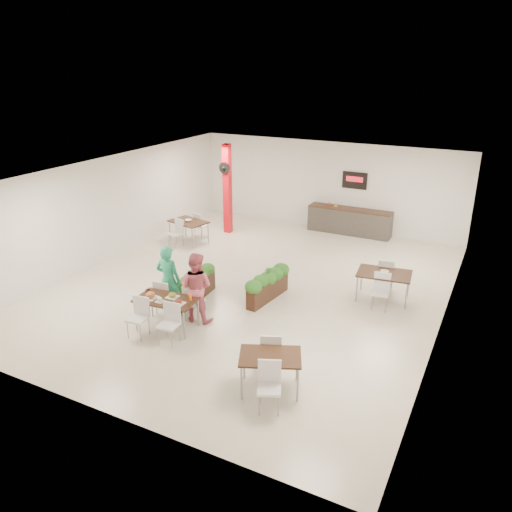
{
  "coord_description": "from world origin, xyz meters",
  "views": [
    {
      "loc": [
        5.85,
        -11.26,
        5.85
      ],
      "look_at": [
        0.31,
        -0.42,
        1.1
      ],
      "focal_mm": 35.0,
      "sensor_mm": 36.0,
      "label": 1
    }
  ],
  "objects": [
    {
      "name": "diner_woman",
      "position": [
        -0.31,
        -2.34,
        0.86
      ],
      "size": [
        0.89,
        0.73,
        1.72
      ],
      "primitive_type": "imported",
      "rotation": [
        0.0,
        0.0,
        3.23
      ],
      "color": "#D15D70",
      "rests_on": "ground"
    },
    {
      "name": "planter_left",
      "position": [
        -0.94,
        -1.46,
        0.49
      ],
      "size": [
        0.47,
        1.76,
        0.91
      ],
      "rotation": [
        0.0,
        0.0,
        1.63
      ],
      "color": "black",
      "rests_on": "ground"
    },
    {
      "name": "service_counter",
      "position": [
        1.0,
        5.65,
        0.49
      ],
      "size": [
        3.0,
        0.64,
        2.2
      ],
      "color": "#312F2C",
      "rests_on": "ground"
    },
    {
      "name": "red_column",
      "position": [
        -3.0,
        3.79,
        1.64
      ],
      "size": [
        0.4,
        0.41,
        3.2
      ],
      "color": "red",
      "rests_on": "ground"
    },
    {
      "name": "diner_man",
      "position": [
        -1.11,
        -2.34,
        0.89
      ],
      "size": [
        0.68,
        0.48,
        1.77
      ],
      "primitive_type": "imported",
      "rotation": [
        0.0,
        0.0,
        3.23
      ],
      "color": "#27AC7C",
      "rests_on": "ground"
    },
    {
      "name": "main_table",
      "position": [
        -0.72,
        -3.0,
        0.64
      ],
      "size": [
        1.47,
        1.73,
        0.92
      ],
      "rotation": [
        0.0,
        0.0,
        0.09
      ],
      "color": "black",
      "rests_on": "ground"
    },
    {
      "name": "side_table_b",
      "position": [
        3.41,
        0.82,
        0.64
      ],
      "size": [
        1.46,
        1.66,
        0.92
      ],
      "rotation": [
        0.0,
        0.0,
        0.12
      ],
      "color": "black",
      "rests_on": "ground"
    },
    {
      "name": "planter_right",
      "position": [
        0.73,
        -0.57,
        0.48
      ],
      "size": [
        0.56,
        1.71,
        0.89
      ],
      "rotation": [
        0.0,
        0.0,
        1.45
      ],
      "color": "black",
      "rests_on": "ground"
    },
    {
      "name": "room_shell",
      "position": [
        0.0,
        0.0,
        2.01
      ],
      "size": [
        10.1,
        12.1,
        3.22
      ],
      "color": "white",
      "rests_on": "ground"
    },
    {
      "name": "ground",
      "position": [
        0.0,
        0.0,
        0.0
      ],
      "size": [
        12.0,
        12.0,
        0.0
      ],
      "primitive_type": "plane",
      "color": "beige",
      "rests_on": "ground"
    },
    {
      "name": "side_table_c",
      "position": [
        2.46,
        -4.04,
        0.62
      ],
      "size": [
        1.36,
        1.65,
        0.92
      ],
      "rotation": [
        0.0,
        0.0,
        0.42
      ],
      "color": "black",
      "rests_on": "ground"
    },
    {
      "name": "side_table_a",
      "position": [
        -3.67,
        2.25,
        0.64
      ],
      "size": [
        1.44,
        1.67,
        0.92
      ],
      "rotation": [
        0.0,
        0.0,
        -0.24
      ],
      "color": "black",
      "rests_on": "ground"
    }
  ]
}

